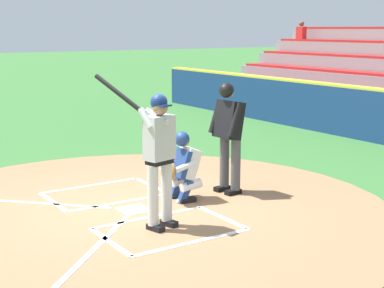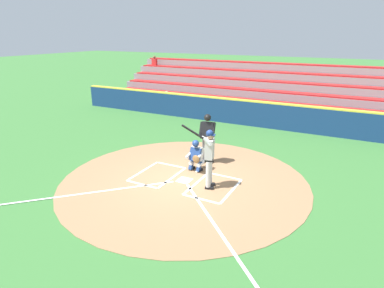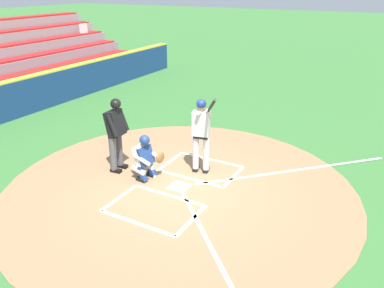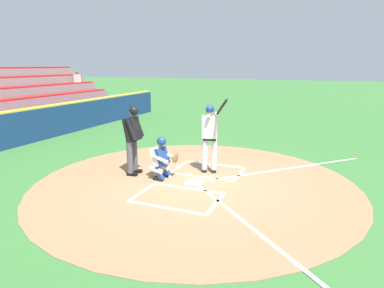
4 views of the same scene
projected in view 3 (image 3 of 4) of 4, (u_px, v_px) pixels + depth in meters
name	position (u px, v px, depth m)	size (l,w,h in m)	color
ground_plane	(179.00, 187.00, 8.80)	(120.00, 120.00, 0.00)	#387033
dirt_circle	(179.00, 187.00, 8.80)	(8.00, 8.00, 0.01)	#99704C
home_plate_and_chalk	(214.00, 196.00, 8.40)	(7.93, 4.91, 0.01)	white
batter	(201.00, 131.00, 9.06)	(0.83, 0.89, 2.13)	silver
catcher	(145.00, 156.00, 8.95)	(0.59, 0.65, 1.13)	black
plate_umpire	(116.00, 130.00, 9.17)	(0.60, 0.45, 1.86)	#4C4C51
baseball	(155.00, 177.00, 9.18)	(0.07, 0.07, 0.07)	white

